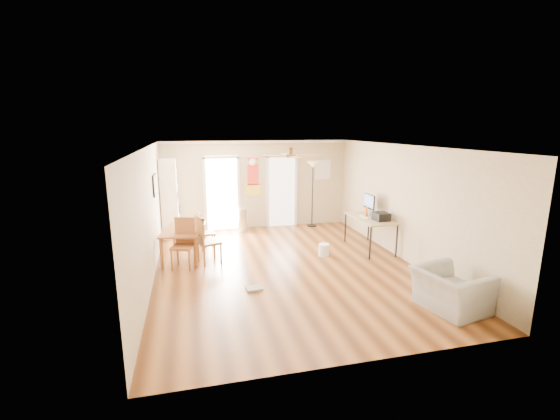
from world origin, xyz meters
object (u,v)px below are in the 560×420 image
object	(u,v)px
bookshelf	(170,198)
printer	(381,216)
torchiere_lamp	(312,194)
trash_can	(243,220)
armchair	(451,290)
computer_desk	(369,233)
dining_chair_right_b	(209,240)
dining_table	(184,243)
wastebasket_a	(324,250)
dining_chair_right_a	(207,231)
dining_chair_near	(183,244)

from	to	relation	value
bookshelf	printer	distance (m)	5.68
bookshelf	torchiere_lamp	bearing A→B (deg)	5.72
trash_can	armchair	distance (m)	6.25
torchiere_lamp	computer_desk	xyz separation A→B (m)	(0.68, -2.46, -0.59)
bookshelf	armchair	bearing A→B (deg)	-45.17
dining_chair_right_b	trash_can	xyz separation A→B (m)	(1.10, 2.47, -0.21)
armchair	dining_table	bearing A→B (deg)	38.93
armchair	computer_desk	bearing A→B (deg)	-13.78
torchiere_lamp	wastebasket_a	world-z (taller)	torchiere_lamp
dining_chair_right_b	trash_can	bearing A→B (deg)	-42.05
computer_desk	bookshelf	bearing A→B (deg)	153.12
printer	wastebasket_a	xyz separation A→B (m)	(-1.40, 0.08, -0.75)
torchiere_lamp	dining_table	bearing A→B (deg)	-151.42
dining_chair_right_b	printer	distance (m)	4.07
dining_chair_right_a	printer	xyz separation A→B (m)	(4.05, -1.27, 0.45)
dining_chair_right_a	torchiere_lamp	distance (m)	3.62
dining_chair_right_b	computer_desk	distance (m)	3.93
dining_table	computer_desk	distance (m)	4.49
dining_chair_right_a	wastebasket_a	xyz separation A→B (m)	(2.65, -1.19, -0.31)
trash_can	computer_desk	distance (m)	3.71
computer_desk	armchair	bearing A→B (deg)	-93.07
dining_chair_near	trash_can	xyz separation A→B (m)	(1.67, 2.64, -0.20)
dining_chair_near	wastebasket_a	distance (m)	3.24
bookshelf	dining_chair_right_a	world-z (taller)	bookshelf
dining_chair_near	printer	xyz separation A→B (m)	(4.62, -0.07, 0.36)
dining_chair_right_b	printer	bearing A→B (deg)	-111.43
dining_table	wastebasket_a	bearing A→B (deg)	-11.05
dining_table	trash_can	size ratio (longest dim) A/B	2.11
dining_chair_near	torchiere_lamp	xyz separation A→B (m)	(3.81, 2.70, 0.46)
torchiere_lamp	armchair	size ratio (longest dim) A/B	1.88
computer_desk	dining_chair_right_a	bearing A→B (deg)	166.23
dining_chair_near	dining_chair_right_b	bearing A→B (deg)	34.56
dining_chair_right_a	armchair	size ratio (longest dim) A/B	0.86
wastebasket_a	dining_chair_right_b	bearing A→B (deg)	176.47
dining_chair_right_a	printer	bearing A→B (deg)	-114.27
trash_can	printer	world-z (taller)	printer
armchair	dining_chair_near	bearing A→B (deg)	44.31
bookshelf	trash_can	world-z (taller)	bookshelf
dining_chair_right_a	dining_chair_right_b	distance (m)	1.03
dining_chair_right_b	torchiere_lamp	world-z (taller)	torchiere_lamp
bookshelf	dining_chair_near	size ratio (longest dim) A/B	2.02
dining_chair_near	armchair	size ratio (longest dim) A/B	1.01
dining_chair_right_b	dining_chair_near	world-z (taller)	dining_chair_right_b
dining_table	printer	size ratio (longest dim) A/B	3.84
torchiere_lamp	computer_desk	size ratio (longest dim) A/B	1.32
computer_desk	armchair	size ratio (longest dim) A/B	1.42
computer_desk	armchair	distance (m)	3.27
bookshelf	computer_desk	distance (m)	5.47
printer	torchiere_lamp	bearing A→B (deg)	105.73
bookshelf	wastebasket_a	xyz separation A→B (m)	(3.57, -2.69, -0.93)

